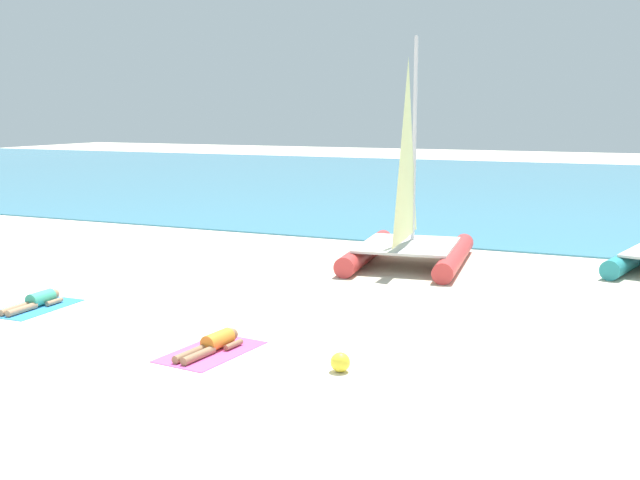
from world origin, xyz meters
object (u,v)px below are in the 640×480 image
object	(u,v)px
towel_left	(35,308)
towel_right	(211,352)
sailboat_red	(409,232)
sunbather_left	(36,301)
beach_ball	(340,362)
sunbather_right	(213,344)

from	to	relation	value
towel_left	towel_right	world-z (taller)	same
towel_left	sailboat_red	bearing A→B (deg)	52.37
sunbather_left	beach_ball	world-z (taller)	beach_ball
sailboat_red	towel_right	size ratio (longest dim) A/B	3.19
towel_left	sunbather_left	bearing A→B (deg)	91.10
sunbather_left	sunbather_right	world-z (taller)	same
towel_right	sunbather_right	size ratio (longest dim) A/B	1.21
towel_right	beach_ball	distance (m)	2.43
sailboat_red	towel_left	size ratio (longest dim) A/B	3.19
beach_ball	towel_left	bearing A→B (deg)	171.53
sunbather_right	beach_ball	world-z (taller)	beach_ball
sailboat_red	beach_ball	size ratio (longest dim) A/B	19.21
sailboat_red	sunbather_left	bearing A→B (deg)	-134.86
towel_left	beach_ball	distance (m)	7.52
sailboat_red	sunbather_right	world-z (taller)	sailboat_red
sunbather_left	towel_right	world-z (taller)	sunbather_left
towel_left	beach_ball	world-z (taller)	beach_ball
towel_right	beach_ball	xyz separation A→B (m)	(2.42, -0.03, 0.15)
sailboat_red	sunbather_left	distance (m)	9.55
beach_ball	towel_right	bearing A→B (deg)	179.31
sunbather_right	beach_ball	xyz separation A→B (m)	(2.42, -0.10, 0.03)
towel_right	sunbather_right	xyz separation A→B (m)	(0.01, 0.07, 0.13)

